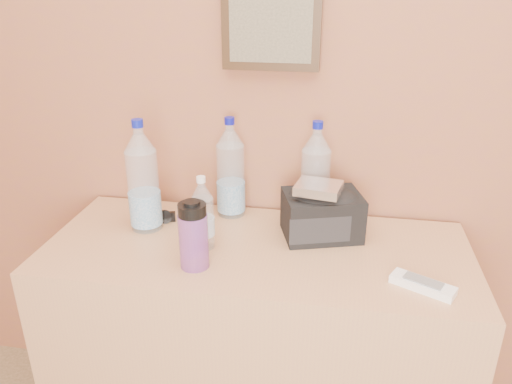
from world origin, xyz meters
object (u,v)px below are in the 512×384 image
pet_small (203,217)px  ac_remote (423,285)px  pet_large_b (231,173)px  dresser (256,351)px  foil_packet (319,188)px  nalgene_bottle (193,235)px  pet_large_a (143,182)px  pet_large_c (315,179)px  sunglasses (156,217)px  toiletry_bag (322,212)px

pet_small → ac_remote: 0.63m
pet_small → pet_large_b: bearing=82.2°
dresser → foil_packet: size_ratio=9.80×
foil_packet → pet_small: bearing=-162.1°
nalgene_bottle → pet_large_a: bearing=137.6°
pet_large_c → sunglasses: bearing=-170.3°
pet_large_b → foil_packet: (0.30, -0.13, 0.02)m
dresser → sunglasses: bearing=163.1°
nalgene_bottle → ac_remote: size_ratio=1.21×
pet_large_a → sunglasses: pet_large_a is taller
pet_large_c → foil_packet: size_ratio=2.63×
pet_large_a → dresser: bearing=-9.5°
dresser → pet_large_a: size_ratio=3.55×
dresser → ac_remote: 0.63m
ac_remote → foil_packet: (-0.29, 0.22, 0.16)m
dresser → nalgene_bottle: size_ratio=6.41×
sunglasses → foil_packet: 0.55m
pet_large_a → pet_large_b: bearing=30.8°
sunglasses → foil_packet: bearing=-16.1°
pet_large_a → pet_large_b: 0.29m
pet_large_a → pet_small: pet_large_a is taller
pet_small → toiletry_bag: pet_small is taller
toiletry_bag → ac_remote: bearing=-59.5°
pet_large_b → sunglasses: size_ratio=2.68×
ac_remote → sunglasses: bearing=-170.0°
pet_small → ac_remote: bearing=-10.7°
dresser → toiletry_bag: size_ratio=5.52×
pet_large_c → pet_large_b: bearing=177.2°
nalgene_bottle → pet_small: bearing=92.1°
dresser → foil_packet: 0.60m
dresser → pet_large_b: (-0.12, 0.21, 0.55)m
nalgene_bottle → ac_remote: bearing=-0.7°
ac_remote → toiletry_bag: bearing=165.0°
pet_large_a → pet_large_b: pet_large_a is taller
pet_large_b → toiletry_bag: bearing=-18.5°
pet_large_a → pet_large_c: pet_large_a is taller
pet_large_a → nalgene_bottle: bearing=-42.4°
pet_large_a → foil_packet: pet_large_a is taller
nalgene_bottle → toiletry_bag: nalgene_bottle is taller
sunglasses → pet_large_b: bearing=10.7°
sunglasses → foil_packet: (0.53, -0.03, 0.15)m
nalgene_bottle → sunglasses: (-0.20, 0.24, -0.08)m
nalgene_bottle → dresser: bearing=42.3°
pet_large_a → sunglasses: bearing=72.2°
toiletry_bag → pet_large_a: bearing=167.2°
sunglasses → toiletry_bag: (0.54, -0.00, 0.06)m
dresser → pet_large_a: pet_large_a is taller
pet_large_c → toiletry_bag: 0.12m
toiletry_bag → pet_small: bearing=-176.1°
pet_large_b → pet_small: (-0.03, -0.24, -0.05)m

